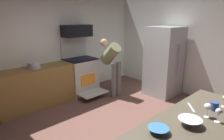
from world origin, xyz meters
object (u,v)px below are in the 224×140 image
at_px(wine_glass_mid, 219,112).
at_px(mixing_bowl_prep, 190,122).
at_px(person_cook, 112,62).
at_px(wine_glass_far, 208,107).
at_px(refrigerator, 164,61).
at_px(mug_coffee, 214,106).
at_px(stock_pot, 34,65).
at_px(oven_range, 81,75).
at_px(microwave, 77,31).
at_px(mixing_bowl_large, 158,130).

bearing_deg(wine_glass_mid, mixing_bowl_prep, 148.20).
bearing_deg(person_cook, wine_glass_far, -112.46).
relative_size(refrigerator, mug_coffee, 17.04).
distance_m(person_cook, mixing_bowl_prep, 3.14).
xyz_separation_m(wine_glass_far, stock_pot, (-0.56, 3.50, -0.06)).
distance_m(wine_glass_far, mug_coffee, 0.26).
bearing_deg(mug_coffee, person_cook, 71.98).
bearing_deg(mixing_bowl_prep, oven_range, 74.44).
bearing_deg(mixing_bowl_prep, microwave, 74.84).
distance_m(mixing_bowl_prep, wine_glass_far, 0.32).
height_order(person_cook, wine_glass_mid, person_cook).
bearing_deg(person_cook, mixing_bowl_prep, -118.03).
distance_m(mixing_bowl_large, stock_pot, 3.30).
bearing_deg(refrigerator, person_cook, 140.35).
xyz_separation_m(mixing_bowl_prep, wine_glass_mid, (0.28, -0.17, 0.08)).
distance_m(mixing_bowl_large, mixing_bowl_prep, 0.39).
distance_m(wine_glass_mid, stock_pot, 3.67).
distance_m(person_cook, wine_glass_far, 3.05).
bearing_deg(stock_pot, wine_glass_far, -80.92).
relative_size(refrigerator, wine_glass_mid, 10.82).
height_order(refrigerator, mug_coffee, refrigerator).
relative_size(microwave, wine_glass_far, 4.32).
distance_m(wine_glass_mid, mug_coffee, 0.32).
xyz_separation_m(microwave, mixing_bowl_large, (-1.31, -3.38, -0.73)).
bearing_deg(microwave, oven_range, -90.00).
distance_m(microwave, wine_glass_far, 3.69).
xyz_separation_m(oven_range, wine_glass_far, (-0.65, -3.49, 0.52)).
xyz_separation_m(wine_glass_mid, wine_glass_far, (0.03, 0.12, 0.01)).
height_order(person_cook, mixing_bowl_prep, person_cook).
bearing_deg(stock_pot, oven_range, -0.73).
distance_m(oven_range, wine_glass_far, 3.59).
distance_m(mixing_bowl_large, wine_glass_mid, 0.72).
relative_size(microwave, stock_pot, 2.70).
bearing_deg(wine_glass_mid, refrigerator, 43.03).
xyz_separation_m(oven_range, microwave, (0.00, 0.10, 1.15)).
relative_size(mixing_bowl_prep, wine_glass_far, 1.42).
height_order(mixing_bowl_prep, wine_glass_far, wine_glass_far).
bearing_deg(mug_coffee, microwave, 83.65).
bearing_deg(person_cook, wine_glass_mid, -112.05).
xyz_separation_m(refrigerator, person_cook, (-1.04, 0.86, -0.01)).
distance_m(oven_range, wine_glass_mid, 3.71).
bearing_deg(mixing_bowl_prep, refrigerator, 37.20).
bearing_deg(stock_pot, mug_coffee, -76.92).
height_order(mixing_bowl_prep, mug_coffee, mug_coffee).
xyz_separation_m(mug_coffee, stock_pot, (-0.81, 3.49, 0.02)).
relative_size(oven_range, microwave, 2.03).
relative_size(person_cook, mixing_bowl_large, 6.89).
xyz_separation_m(wine_glass_mid, stock_pot, (-0.53, 3.63, -0.05)).
relative_size(mug_coffee, stock_pot, 0.38).
distance_m(person_cook, stock_pot, 1.86).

